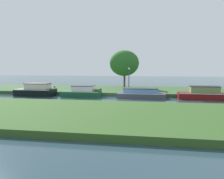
{
  "coord_description": "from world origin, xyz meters",
  "views": [
    {
      "loc": [
        3.69,
        -23.64,
        3.51
      ],
      "look_at": [
        -0.4,
        1.2,
        0.9
      ],
      "focal_mm": 35.03,
      "sensor_mm": 36.0,
      "label": 1
    }
  ],
  "objects_px": {
    "black_cruiser": "(36,90)",
    "willow_tree_left": "(124,63)",
    "forest_narrowboat": "(82,92)",
    "mooring_post_far": "(81,89)",
    "maroon_barge": "(202,94)",
    "slate_dinghy": "(141,94)",
    "mooring_post_near": "(55,89)",
    "lamp_post": "(129,77)"
  },
  "relations": [
    {
      "from": "forest_narrowboat",
      "to": "black_cruiser",
      "type": "bearing_deg",
      "value": 180.0
    },
    {
      "from": "black_cruiser",
      "to": "willow_tree_left",
      "type": "relative_size",
      "value": 0.84
    },
    {
      "from": "willow_tree_left",
      "to": "mooring_post_near",
      "type": "relative_size",
      "value": 8.72
    },
    {
      "from": "forest_narrowboat",
      "to": "black_cruiser",
      "type": "relative_size",
      "value": 0.97
    },
    {
      "from": "forest_narrowboat",
      "to": "willow_tree_left",
      "type": "distance_m",
      "value": 9.54
    },
    {
      "from": "forest_narrowboat",
      "to": "mooring_post_near",
      "type": "relative_size",
      "value": 7.1
    },
    {
      "from": "slate_dinghy",
      "to": "willow_tree_left",
      "type": "distance_m",
      "value": 9.06
    },
    {
      "from": "maroon_barge",
      "to": "lamp_post",
      "type": "xyz_separation_m",
      "value": [
        -8.2,
        2.38,
        1.69
      ]
    },
    {
      "from": "maroon_barge",
      "to": "lamp_post",
      "type": "distance_m",
      "value": 8.71
    },
    {
      "from": "willow_tree_left",
      "to": "maroon_barge",
      "type": "bearing_deg",
      "value": -39.91
    },
    {
      "from": "forest_narrowboat",
      "to": "lamp_post",
      "type": "bearing_deg",
      "value": 24.11
    },
    {
      "from": "black_cruiser",
      "to": "slate_dinghy",
      "type": "height_order",
      "value": "black_cruiser"
    },
    {
      "from": "maroon_barge",
      "to": "slate_dinghy",
      "type": "relative_size",
      "value": 0.92
    },
    {
      "from": "maroon_barge",
      "to": "mooring_post_far",
      "type": "distance_m",
      "value": 14.25
    },
    {
      "from": "willow_tree_left",
      "to": "mooring_post_far",
      "type": "xyz_separation_m",
      "value": [
        -4.79,
        -6.4,
        -3.35
      ]
    },
    {
      "from": "mooring_post_far",
      "to": "maroon_barge",
      "type": "bearing_deg",
      "value": -5.82
    },
    {
      "from": "slate_dinghy",
      "to": "willow_tree_left",
      "type": "relative_size",
      "value": 0.96
    },
    {
      "from": "lamp_post",
      "to": "mooring_post_far",
      "type": "height_order",
      "value": "lamp_post"
    },
    {
      "from": "slate_dinghy",
      "to": "mooring_post_near",
      "type": "xyz_separation_m",
      "value": [
        -11.04,
        1.45,
        0.24
      ]
    },
    {
      "from": "mooring_post_near",
      "to": "black_cruiser",
      "type": "bearing_deg",
      "value": -140.83
    },
    {
      "from": "forest_narrowboat",
      "to": "willow_tree_left",
      "type": "relative_size",
      "value": 0.81
    },
    {
      "from": "willow_tree_left",
      "to": "lamp_post",
      "type": "bearing_deg",
      "value": -77.79
    },
    {
      "from": "mooring_post_near",
      "to": "mooring_post_far",
      "type": "relative_size",
      "value": 1.05
    },
    {
      "from": "forest_narrowboat",
      "to": "lamp_post",
      "type": "distance_m",
      "value": 6.09
    },
    {
      "from": "forest_narrowboat",
      "to": "mooring_post_far",
      "type": "xyz_separation_m",
      "value": [
        -0.65,
        1.45,
        0.16
      ]
    },
    {
      "from": "willow_tree_left",
      "to": "lamp_post",
      "type": "relative_size",
      "value": 1.85
    },
    {
      "from": "black_cruiser",
      "to": "mooring_post_near",
      "type": "xyz_separation_m",
      "value": [
        1.77,
        1.45,
        0.09
      ]
    },
    {
      "from": "willow_tree_left",
      "to": "lamp_post",
      "type": "height_order",
      "value": "willow_tree_left"
    },
    {
      "from": "slate_dinghy",
      "to": "willow_tree_left",
      "type": "xyz_separation_m",
      "value": [
        -2.78,
        7.85,
        3.57
      ]
    },
    {
      "from": "maroon_barge",
      "to": "lamp_post",
      "type": "height_order",
      "value": "lamp_post"
    },
    {
      "from": "forest_narrowboat",
      "to": "slate_dinghy",
      "type": "height_order",
      "value": "forest_narrowboat"
    },
    {
      "from": "willow_tree_left",
      "to": "forest_narrowboat",
      "type": "bearing_deg",
      "value": -117.81
    },
    {
      "from": "maroon_barge",
      "to": "black_cruiser",
      "type": "height_order",
      "value": "black_cruiser"
    },
    {
      "from": "mooring_post_near",
      "to": "lamp_post",
      "type": "bearing_deg",
      "value": 5.67
    },
    {
      "from": "black_cruiser",
      "to": "mooring_post_near",
      "type": "height_order",
      "value": "black_cruiser"
    },
    {
      "from": "maroon_barge",
      "to": "mooring_post_near",
      "type": "bearing_deg",
      "value": 175.32
    },
    {
      "from": "forest_narrowboat",
      "to": "mooring_post_near",
      "type": "distance_m",
      "value": 4.37
    },
    {
      "from": "maroon_barge",
      "to": "willow_tree_left",
      "type": "height_order",
      "value": "willow_tree_left"
    },
    {
      "from": "slate_dinghy",
      "to": "mooring_post_near",
      "type": "height_order",
      "value": "slate_dinghy"
    },
    {
      "from": "maroon_barge",
      "to": "black_cruiser",
      "type": "relative_size",
      "value": 1.05
    },
    {
      "from": "forest_narrowboat",
      "to": "willow_tree_left",
      "type": "xyz_separation_m",
      "value": [
        4.14,
        7.85,
        3.51
      ]
    },
    {
      "from": "black_cruiser",
      "to": "willow_tree_left",
      "type": "xyz_separation_m",
      "value": [
        10.03,
        7.85,
        3.42
      ]
    }
  ]
}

